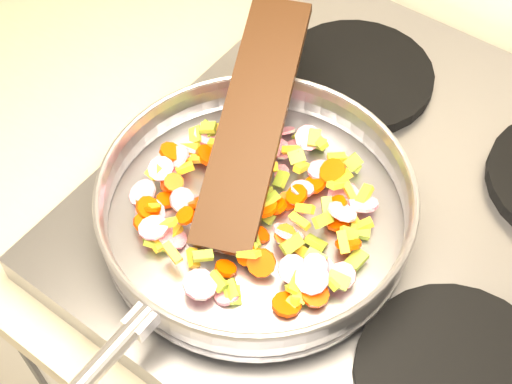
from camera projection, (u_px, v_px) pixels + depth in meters
The scene contains 7 objects.
cooktop at pixel (395, 219), 0.79m from camera, with size 0.60×0.60×0.04m, color #939399.
grate_fl at pixel (216, 227), 0.75m from camera, with size 0.19×0.19×0.02m, color black.
grate_fr at pixel (458, 379), 0.65m from camera, with size 0.19×0.19×0.02m, color black.
grate_bl at pixel (356, 75), 0.88m from camera, with size 0.19×0.19×0.02m, color black.
saute_pan at pixel (255, 204), 0.72m from camera, with size 0.36×0.53×0.06m.
vegetable_heap at pixel (255, 203), 0.73m from camera, with size 0.26×0.25×0.05m.
wooden_spatula at pixel (253, 120), 0.73m from camera, with size 0.28×0.06×0.01m, color black.
Camera 1 is at (-0.56, 1.22, 1.57)m, focal length 50.00 mm.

